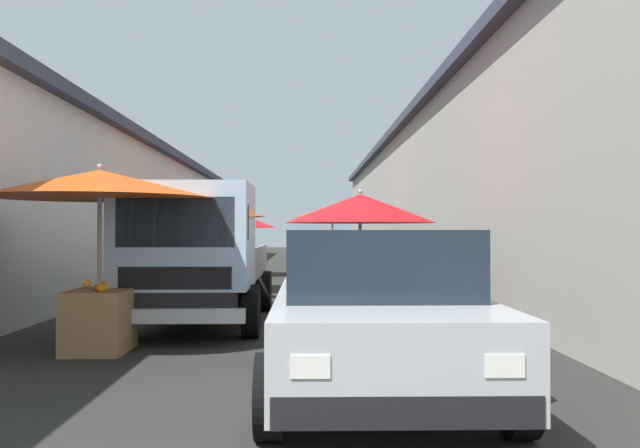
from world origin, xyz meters
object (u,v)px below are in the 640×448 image
(fruit_stall_far_right, at_px, (333,218))
(fruit_stall_near_right, at_px, (100,203))
(vendor_by_crates, at_px, (239,255))
(fruit_stall_mid_lane, at_px, (207,215))
(delivery_truck, at_px, (195,259))
(hatchback_car, at_px, (374,310))
(parked_scooter, at_px, (357,271))
(fruit_stall_near_left, at_px, (361,223))
(fruit_stall_far_left, at_px, (238,227))

(fruit_stall_far_right, bearing_deg, fruit_stall_near_right, 165.24)
(fruit_stall_far_right, relative_size, vendor_by_crates, 1.46)
(fruit_stall_mid_lane, bearing_deg, delivery_truck, -173.29)
(fruit_stall_mid_lane, relative_size, hatchback_car, 0.69)
(hatchback_car, relative_size, parked_scooter, 2.31)
(fruit_stall_near_right, xyz_separation_m, vendor_by_crates, (5.86, -1.13, -0.84))
(hatchback_car, xyz_separation_m, delivery_truck, (3.75, 2.23, 0.30))
(fruit_stall_near_right, height_order, parked_scooter, fruit_stall_near_right)
(fruit_stall_mid_lane, relative_size, parked_scooter, 1.60)
(fruit_stall_near_left, bearing_deg, fruit_stall_near_right, 124.63)
(fruit_stall_far_right, relative_size, hatchback_car, 0.61)
(parked_scooter, bearing_deg, fruit_stall_near_left, 176.19)
(fruit_stall_mid_lane, xyz_separation_m, vendor_by_crates, (-1.68, -0.93, -0.88))
(fruit_stall_far_left, distance_m, fruit_stall_far_right, 3.08)
(fruit_stall_near_left, bearing_deg, hatchback_car, 176.59)
(vendor_by_crates, bearing_deg, fruit_stall_near_left, -146.91)
(fruit_stall_far_right, height_order, parked_scooter, fruit_stall_far_right)
(fruit_stall_near_left, distance_m, delivery_truck, 2.70)
(fruit_stall_mid_lane, distance_m, parked_scooter, 4.01)
(hatchback_car, bearing_deg, fruit_stall_mid_lane, 16.70)
(fruit_stall_mid_lane, height_order, delivery_truck, fruit_stall_mid_lane)
(hatchback_car, height_order, vendor_by_crates, vendor_by_crates)
(fruit_stall_near_left, distance_m, parked_scooter, 6.31)
(fruit_stall_near_right, distance_m, hatchback_car, 4.00)
(fruit_stall_far_right, distance_m, delivery_truck, 11.78)
(fruit_stall_mid_lane, distance_m, delivery_truck, 6.14)
(fruit_stall_near_right, height_order, delivery_truck, fruit_stall_near_right)
(fruit_stall_near_right, bearing_deg, parked_scooter, -24.10)
(fruit_stall_far_left, xyz_separation_m, vendor_by_crates, (-7.38, -0.77, -0.63))
(fruit_stall_far_right, relative_size, fruit_stall_near_left, 0.99)
(hatchback_car, relative_size, delivery_truck, 0.80)
(fruit_stall_far_left, relative_size, vendor_by_crates, 1.54)
(fruit_stall_far_right, relative_size, parked_scooter, 1.40)
(fruit_stall_far_left, distance_m, parked_scooter, 5.94)
(fruit_stall_far_right, xyz_separation_m, fruit_stall_near_right, (-12.98, 3.42, -0.08))
(fruit_stall_far_left, relative_size, hatchback_car, 0.64)
(fruit_stall_far_right, relative_size, fruit_stall_mid_lane, 0.88)
(fruit_stall_near_left, bearing_deg, delivery_truck, 109.02)
(hatchback_car, bearing_deg, fruit_stall_far_right, -1.05)
(vendor_by_crates, bearing_deg, parked_scooter, -45.00)
(fruit_stall_far_left, distance_m, hatchback_car, 15.77)
(fruit_stall_near_left, relative_size, vendor_by_crates, 1.48)
(delivery_truck, distance_m, vendor_by_crates, 4.37)
(fruit_stall_far_left, height_order, fruit_stall_mid_lane, fruit_stall_mid_lane)
(fruit_stall_far_right, xyz_separation_m, delivery_truck, (-11.48, 2.51, -0.82))
(fruit_stall_far_right, height_order, fruit_stall_near_right, fruit_stall_far_right)
(fruit_stall_near_right, bearing_deg, fruit_stall_far_left, -1.58)
(fruit_stall_far_left, xyz_separation_m, hatchback_car, (-15.50, -2.77, -0.83))
(fruit_stall_far_left, distance_m, fruit_stall_mid_lane, 5.71)
(fruit_stall_far_left, xyz_separation_m, fruit_stall_far_right, (-0.27, -3.05, 0.29))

